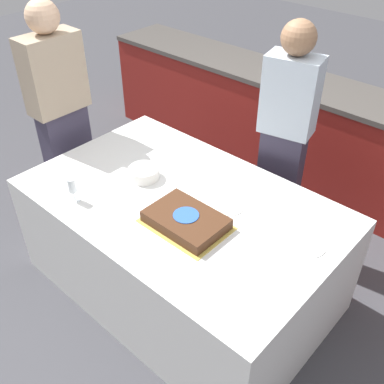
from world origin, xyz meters
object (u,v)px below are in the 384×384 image
wine_glass (72,187)px  person_seated_left (62,118)px  plate_stack (144,173)px  person_cutting_cake (284,140)px  cake (186,220)px

wine_glass → person_seated_left: 0.83m
plate_stack → wine_glass: 0.46m
plate_stack → person_cutting_cake: person_cutting_cake is taller
cake → person_cutting_cake: size_ratio=0.28×
person_cutting_cake → cake: bearing=77.5°
plate_stack → person_seated_left: (-0.85, -0.01, 0.10)m
cake → person_cutting_cake: (0.00, 0.97, 0.09)m
person_cutting_cake → person_seated_left: person_seated_left is taller
person_seated_left → wine_glass: bearing=-121.1°
person_cutting_cake → person_seated_left: (-1.35, -0.82, 0.01)m
wine_glass → person_seated_left: size_ratio=0.09×
plate_stack → person_cutting_cake: bearing=57.9°
plate_stack → wine_glass: size_ratio=1.28×
cake → plate_stack: 0.53m
cake → person_seated_left: bearing=173.7°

